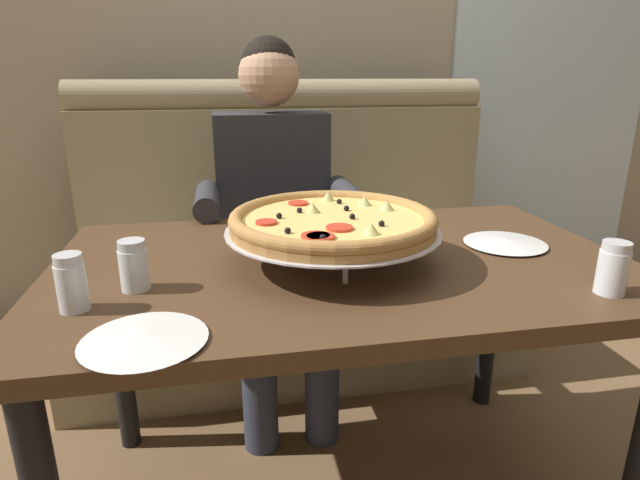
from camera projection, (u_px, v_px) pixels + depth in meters
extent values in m
cube|color=tan|center=(273.00, 18.00, 2.41)|extent=(6.00, 0.12, 2.80)
cube|color=white|center=(559.00, 22.00, 2.60)|extent=(1.10, 0.02, 2.80)
cube|color=#998966|center=(299.00, 310.00, 2.11)|extent=(1.76, 0.60, 0.46)
cube|color=#998966|center=(285.00, 182.00, 2.34)|extent=(1.76, 0.18, 0.65)
cylinder|color=#998966|center=(283.00, 96.00, 2.23)|extent=(1.76, 0.14, 0.14)
cube|color=#4C331E|center=(342.00, 266.00, 1.26)|extent=(1.37, 0.84, 0.04)
cylinder|color=black|center=(120.00, 350.00, 1.59)|extent=(0.06, 0.06, 0.68)
cylinder|color=black|center=(490.00, 316.00, 1.81)|extent=(0.06, 0.06, 0.68)
cube|color=#2D3342|center=(280.00, 262.00, 1.77)|extent=(0.34, 0.40, 0.15)
cylinder|color=#2D3342|center=(260.00, 383.00, 1.61)|extent=(0.11, 0.11, 0.46)
cylinder|color=#2D3342|center=(322.00, 377.00, 1.65)|extent=(0.11, 0.11, 0.46)
cube|color=#2D2D33|center=(272.00, 190.00, 1.91)|extent=(0.40, 0.22, 0.56)
cylinder|color=#2D2D33|center=(207.00, 201.00, 1.66)|extent=(0.08, 0.28, 0.08)
cylinder|color=#2D2D33|center=(346.00, 195.00, 1.74)|extent=(0.08, 0.28, 0.08)
sphere|color=tan|center=(269.00, 75.00, 1.77)|extent=(0.21, 0.21, 0.21)
sphere|color=black|center=(268.00, 65.00, 1.77)|extent=(0.19, 0.19, 0.19)
cylinder|color=silver|center=(345.00, 266.00, 1.10)|extent=(0.01, 0.01, 0.08)
cylinder|color=silver|center=(281.00, 241.00, 1.26)|extent=(0.01, 0.01, 0.08)
cylinder|color=silver|center=(371.00, 236.00, 1.30)|extent=(0.01, 0.01, 0.08)
torus|color=silver|center=(333.00, 233.00, 1.21)|extent=(0.28, 0.28, 0.01)
cylinder|color=silver|center=(333.00, 230.00, 1.21)|extent=(0.50, 0.50, 0.00)
cylinder|color=#B77F42|center=(333.00, 226.00, 1.21)|extent=(0.48, 0.48, 0.02)
torus|color=#B77F42|center=(333.00, 218.00, 1.20)|extent=(0.48, 0.48, 0.03)
cylinder|color=#EFCC6B|center=(333.00, 220.00, 1.20)|extent=(0.42, 0.42, 0.01)
cylinder|color=red|center=(321.00, 237.00, 1.05)|extent=(0.06, 0.06, 0.01)
cylinder|color=red|center=(339.00, 228.00, 1.11)|extent=(0.06, 0.06, 0.01)
cylinder|color=red|center=(298.00, 203.00, 1.32)|extent=(0.05, 0.05, 0.01)
cylinder|color=red|center=(266.00, 222.00, 1.15)|extent=(0.05, 0.05, 0.01)
cylinder|color=red|center=(315.00, 236.00, 1.05)|extent=(0.06, 0.06, 0.01)
sphere|color=black|center=(382.00, 224.00, 1.13)|extent=(0.01, 0.01, 0.01)
sphere|color=black|center=(323.00, 238.00, 1.03)|extent=(0.01, 0.01, 0.01)
sphere|color=black|center=(352.00, 216.00, 1.19)|extent=(0.01, 0.01, 0.01)
sphere|color=black|center=(279.00, 216.00, 1.19)|extent=(0.01, 0.01, 0.01)
sphere|color=black|center=(346.00, 208.00, 1.26)|extent=(0.01, 0.01, 0.01)
sphere|color=black|center=(299.00, 210.00, 1.24)|extent=(0.01, 0.01, 0.01)
sphere|color=black|center=(288.00, 231.00, 1.08)|extent=(0.01, 0.01, 0.01)
sphere|color=black|center=(339.00, 201.00, 1.33)|extent=(0.01, 0.01, 0.01)
cone|color=#CCC675|center=(365.00, 201.00, 1.31)|extent=(0.04, 0.04, 0.02)
cone|color=#CCC675|center=(328.00, 196.00, 1.36)|extent=(0.04, 0.04, 0.02)
cone|color=#CCC675|center=(387.00, 205.00, 1.26)|extent=(0.04, 0.04, 0.02)
cone|color=#CCC675|center=(313.00, 208.00, 1.24)|extent=(0.04, 0.04, 0.02)
cone|color=#CCC675|center=(371.00, 229.00, 1.07)|extent=(0.04, 0.04, 0.02)
cylinder|color=white|center=(612.00, 272.00, 1.04)|extent=(0.06, 0.06, 0.09)
cylinder|color=silver|center=(610.00, 281.00, 1.05)|extent=(0.05, 0.05, 0.05)
cylinder|color=silver|center=(617.00, 247.00, 1.03)|extent=(0.05, 0.05, 0.02)
cylinder|color=white|center=(72.00, 287.00, 0.97)|extent=(0.06, 0.06, 0.09)
cylinder|color=#4C6633|center=(74.00, 298.00, 0.98)|extent=(0.05, 0.05, 0.05)
cylinder|color=silver|center=(68.00, 259.00, 0.95)|extent=(0.05, 0.05, 0.02)
cylinder|color=white|center=(134.00, 270.00, 1.06)|extent=(0.06, 0.06, 0.09)
cylinder|color=#A82D19|center=(135.00, 279.00, 1.07)|extent=(0.05, 0.05, 0.04)
cylinder|color=silver|center=(131.00, 245.00, 1.05)|extent=(0.05, 0.05, 0.02)
cylinder|color=white|center=(144.00, 341.00, 0.86)|extent=(0.15, 0.15, 0.01)
cone|color=white|center=(144.00, 336.00, 0.86)|extent=(0.21, 0.21, 0.01)
cylinder|color=white|center=(505.00, 244.00, 1.35)|extent=(0.15, 0.15, 0.01)
cone|color=white|center=(505.00, 241.00, 1.35)|extent=(0.21, 0.21, 0.01)
cylinder|color=black|center=(493.00, 218.00, 3.50)|extent=(0.02, 0.02, 0.44)
cylinder|color=black|center=(502.00, 210.00, 3.71)|extent=(0.02, 0.02, 0.44)
cylinder|color=black|center=(455.00, 213.00, 3.63)|extent=(0.02, 0.02, 0.44)
cylinder|color=black|center=(466.00, 205.00, 3.84)|extent=(0.02, 0.02, 0.44)
cylinder|color=black|center=(482.00, 180.00, 3.60)|extent=(0.40, 0.40, 0.02)
cube|color=black|center=(461.00, 149.00, 3.62)|extent=(0.23, 0.25, 0.42)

